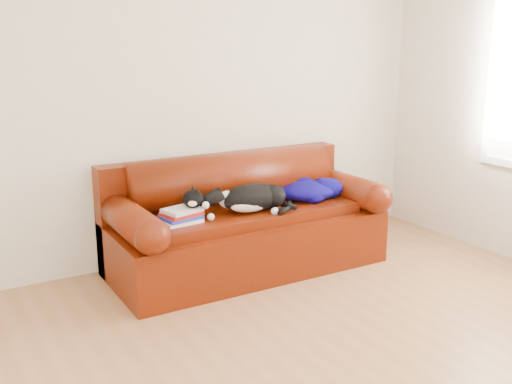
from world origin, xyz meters
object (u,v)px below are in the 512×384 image
(sofa_base, at_px, (247,239))
(book_stack, at_px, (181,216))
(blanket, at_px, (309,189))
(cat, at_px, (252,198))

(sofa_base, xyz_separation_m, book_stack, (-0.59, -0.12, 0.31))
(sofa_base, bearing_deg, book_stack, -168.95)
(book_stack, bearing_deg, blanket, 4.11)
(book_stack, bearing_deg, sofa_base, 11.05)
(sofa_base, bearing_deg, cat, -102.10)
(sofa_base, bearing_deg, blanket, -3.31)
(book_stack, height_order, blanket, blanket)
(cat, distance_m, blanket, 0.60)
(book_stack, distance_m, cat, 0.57)
(cat, bearing_deg, sofa_base, 96.74)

